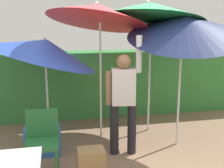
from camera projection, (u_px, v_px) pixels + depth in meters
name	position (u px, v px, depth m)	size (l,w,h in m)	color
ground_plane	(116.00, 156.00, 4.42)	(24.00, 24.00, 0.00)	#937056
hedge_row	(95.00, 83.00, 6.36)	(8.00, 0.70, 1.45)	#38843D
umbrella_rainbow	(98.00, 13.00, 4.73)	(1.82, 1.78, 2.66)	silver
umbrella_orange	(185.00, 26.00, 4.43)	(1.95, 1.89, 2.52)	silver
umbrella_yellow	(149.00, 12.00, 5.04)	(2.07, 2.05, 2.68)	silver
umbrella_navy	(45.00, 49.00, 4.86)	(1.93, 1.91, 2.05)	silver
person_vendor	(123.00, 97.00, 4.32)	(0.56, 0.27, 1.88)	black
chair_plastic	(42.00, 139.00, 3.80)	(0.46, 0.46, 0.89)	#236633
cooler_box	(43.00, 141.00, 4.43)	(0.56, 0.34, 0.46)	#2D6BB7
crate_cardboard	(91.00, 163.00, 3.77)	(0.37, 0.28, 0.39)	#9E7A4C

